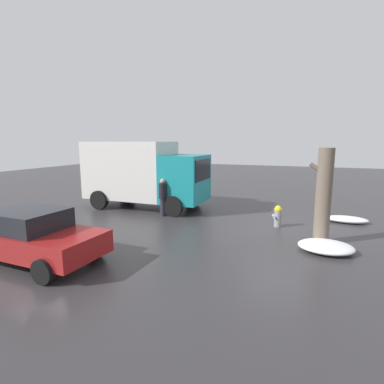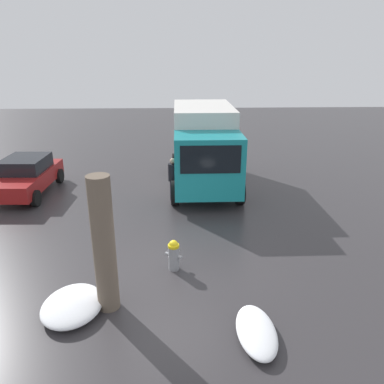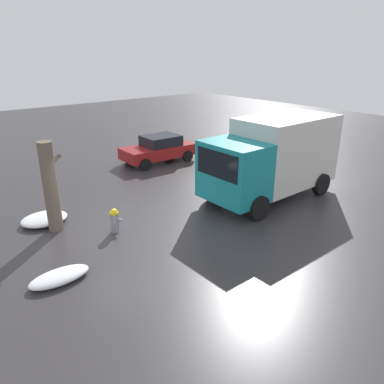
% 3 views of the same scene
% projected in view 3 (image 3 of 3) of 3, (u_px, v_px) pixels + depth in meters
% --- Properties ---
extents(ground_plane, '(60.00, 60.00, 0.00)m').
position_uv_depth(ground_plane, '(116.00, 231.00, 12.53)').
color(ground_plane, '#333033').
extents(fire_hydrant, '(0.39, 0.46, 0.82)m').
position_uv_depth(fire_hydrant, '(115.00, 220.00, 12.38)').
color(fire_hydrant, gray).
rests_on(fire_hydrant, ground_plane).
extents(tree_trunk, '(0.72, 0.47, 3.03)m').
position_uv_depth(tree_trunk, '(51.00, 187.00, 12.13)').
color(tree_trunk, '#6B5B4C').
rests_on(tree_trunk, ground_plane).
extents(delivery_truck, '(5.92, 2.67, 3.21)m').
position_uv_depth(delivery_truck, '(273.00, 156.00, 14.91)').
color(delivery_truck, teal).
rests_on(delivery_truck, ground_plane).
extents(pedestrian, '(0.36, 0.36, 1.63)m').
position_uv_depth(pedestrian, '(220.00, 176.00, 15.13)').
color(pedestrian, '#23232D').
rests_on(pedestrian, ground_plane).
extents(parked_car, '(3.93, 2.05, 1.42)m').
position_uv_depth(parked_car, '(159.00, 149.00, 19.95)').
color(parked_car, maroon).
rests_on(parked_car, ground_plane).
extents(snow_pile_by_hydrant, '(1.59, 0.77, 0.26)m').
position_uv_depth(snow_pile_by_hydrant, '(59.00, 277.00, 9.81)').
color(snow_pile_by_hydrant, white).
rests_on(snow_pile_by_hydrant, ground_plane).
extents(snow_pile_curbside, '(1.58, 1.29, 0.29)m').
position_uv_depth(snow_pile_curbside, '(44.00, 219.00, 13.10)').
color(snow_pile_curbside, white).
rests_on(snow_pile_curbside, ground_plane).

